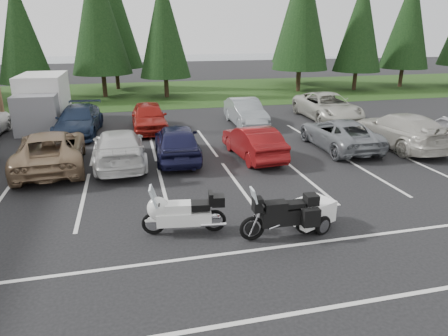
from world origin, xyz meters
TOP-DOWN VIEW (x-y plane):
  - ground at (0.00, 0.00)m, footprint 120.00×120.00m
  - grass_strip at (0.00, 24.00)m, footprint 80.00×16.00m
  - lake_water at (4.00, 55.00)m, footprint 70.00×50.00m
  - box_truck at (-8.00, 12.50)m, footprint 2.40×5.60m
  - stall_markings at (0.00, 2.00)m, footprint 32.00×16.00m
  - conifer_3 at (-10.50, 21.40)m, footprint 3.87×3.87m
  - conifer_4 at (-5.00, 22.90)m, footprint 4.80×4.80m
  - conifer_5 at (0.00, 21.60)m, footprint 4.14×4.14m
  - conifer_6 at (12.00, 22.10)m, footprint 4.93×4.93m
  - conifer_7 at (17.50, 21.80)m, footprint 4.27×4.27m
  - conifer_8 at (23.00, 22.60)m, footprint 4.53×4.53m
  - conifer_back_b at (-4.00, 27.50)m, footprint 4.97×4.97m
  - conifer_back_c at (14.00, 26.80)m, footprint 5.50×5.50m
  - car_near_2 at (-6.39, 4.63)m, footprint 2.96×5.71m
  - car_near_3 at (-3.69, 4.43)m, footprint 2.22×5.14m
  - car_near_4 at (-1.26, 4.61)m, footprint 2.08×4.70m
  - car_near_5 at (2.02, 4.06)m, footprint 1.85×4.41m
  - car_near_6 at (6.42, 4.52)m, footprint 2.37×5.07m
  - car_near_7 at (9.38, 4.08)m, footprint 2.44×5.68m
  - car_far_1 at (-5.85, 10.22)m, footprint 2.49×5.31m
  - car_far_2 at (-2.12, 10.13)m, footprint 1.86×4.60m
  - car_far_3 at (3.49, 10.22)m, footprint 1.64×4.63m
  - car_far_4 at (8.88, 10.47)m, footprint 2.90×5.95m
  - touring_motorcycle at (-1.92, -2.13)m, footprint 2.66×1.12m
  - cargo_trailer at (1.63, -2.65)m, footprint 2.02×1.60m
  - adventure_motorcycle at (0.58, -2.98)m, footprint 2.53×0.92m

SIDE VIEW (x-z plane):
  - ground at x=0.00m, z-range 0.00..0.00m
  - lake_water at x=4.00m, z-range -0.01..0.01m
  - stall_markings at x=0.00m, z-range 0.00..0.01m
  - grass_strip at x=0.00m, z-range 0.00..0.01m
  - cargo_trailer at x=1.63m, z-range 0.00..0.82m
  - car_near_6 at x=6.42m, z-range 0.00..1.40m
  - car_near_5 at x=2.02m, z-range 0.00..1.42m
  - touring_motorcycle at x=-1.92m, z-range 0.00..1.43m
  - car_near_3 at x=-3.69m, z-range 0.00..1.47m
  - car_far_1 at x=-5.85m, z-range 0.00..1.50m
  - car_far_3 at x=3.49m, z-range 0.00..1.52m
  - adventure_motorcycle at x=0.58m, z-range 0.00..1.53m
  - car_near_2 at x=-6.39m, z-range 0.00..1.54m
  - car_far_2 at x=-2.12m, z-range 0.00..1.56m
  - car_near_4 at x=-1.26m, z-range 0.00..1.57m
  - car_near_7 at x=9.38m, z-range 0.00..1.63m
  - car_far_4 at x=8.88m, z-range 0.00..1.63m
  - box_truck at x=-8.00m, z-range 0.00..2.90m
  - conifer_3 at x=-10.50m, z-range 0.76..9.78m
  - conifer_5 at x=0.00m, z-range 0.81..10.45m
  - conifer_7 at x=17.50m, z-range 0.84..10.78m
  - conifer_8 at x=23.00m, z-range 0.89..11.45m
  - conifer_4 at x=-5.00m, z-range 0.95..12.12m
  - conifer_6 at x=12.00m, z-range 0.97..12.45m
  - conifer_back_b at x=-4.00m, z-range 0.98..12.56m
  - conifer_back_c at x=14.00m, z-range 1.09..13.90m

